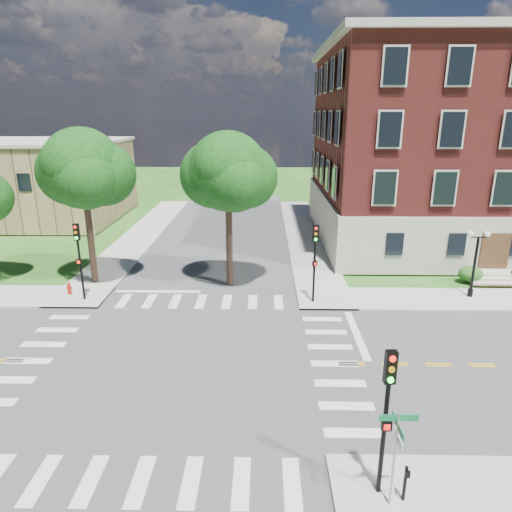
{
  "coord_description": "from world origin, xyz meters",
  "views": [
    {
      "loc": [
        3.87,
        -18.76,
        11.16
      ],
      "look_at": [
        3.42,
        6.52,
        3.2
      ],
      "focal_mm": 32.0,
      "sensor_mm": 36.0,
      "label": 1
    }
  ],
  "objects_px": {
    "push_button_post": "(405,482)",
    "fire_hydrant": "(69,289)",
    "traffic_signal_nw": "(79,252)",
    "twin_lamp_west": "(475,260)",
    "traffic_signal_ne": "(315,254)",
    "traffic_signal_se": "(387,405)",
    "street_sign_pole": "(396,442)"
  },
  "relations": [
    {
      "from": "push_button_post",
      "to": "fire_hydrant",
      "type": "xyz_separation_m",
      "value": [
        -16.58,
        15.96,
        -0.33
      ]
    },
    {
      "from": "traffic_signal_nw",
      "to": "twin_lamp_west",
      "type": "height_order",
      "value": "traffic_signal_nw"
    },
    {
      "from": "fire_hydrant",
      "to": "traffic_signal_ne",
      "type": "bearing_deg",
      "value": -3.53
    },
    {
      "from": "traffic_signal_ne",
      "to": "fire_hydrant",
      "type": "height_order",
      "value": "traffic_signal_ne"
    },
    {
      "from": "traffic_signal_nw",
      "to": "push_button_post",
      "type": "relative_size",
      "value": 4.0
    },
    {
      "from": "traffic_signal_se",
      "to": "street_sign_pole",
      "type": "xyz_separation_m",
      "value": [
        0.23,
        -0.46,
        -0.88
      ]
    },
    {
      "from": "street_sign_pole",
      "to": "twin_lamp_west",
      "type": "bearing_deg",
      "value": 60.22
    },
    {
      "from": "street_sign_pole",
      "to": "fire_hydrant",
      "type": "relative_size",
      "value": 4.13
    },
    {
      "from": "traffic_signal_se",
      "to": "fire_hydrant",
      "type": "bearing_deg",
      "value": 135.51
    },
    {
      "from": "traffic_signal_se",
      "to": "push_button_post",
      "type": "bearing_deg",
      "value": -26.27
    },
    {
      "from": "traffic_signal_ne",
      "to": "fire_hydrant",
      "type": "distance_m",
      "value": 15.68
    },
    {
      "from": "traffic_signal_nw",
      "to": "fire_hydrant",
      "type": "xyz_separation_m",
      "value": [
        -1.28,
        0.88,
        -2.72
      ]
    },
    {
      "from": "street_sign_pole",
      "to": "traffic_signal_se",
      "type": "bearing_deg",
      "value": 116.1
    },
    {
      "from": "traffic_signal_ne",
      "to": "traffic_signal_nw",
      "type": "height_order",
      "value": "same"
    },
    {
      "from": "traffic_signal_ne",
      "to": "push_button_post",
      "type": "bearing_deg",
      "value": -85.55
    },
    {
      "from": "traffic_signal_ne",
      "to": "push_button_post",
      "type": "relative_size",
      "value": 4.0
    },
    {
      "from": "traffic_signal_ne",
      "to": "traffic_signal_nw",
      "type": "xyz_separation_m",
      "value": [
        -14.14,
        0.07,
        0.0
      ]
    },
    {
      "from": "traffic_signal_ne",
      "to": "fire_hydrant",
      "type": "xyz_separation_m",
      "value": [
        -15.42,
        0.95,
        -2.72
      ]
    },
    {
      "from": "traffic_signal_nw",
      "to": "street_sign_pole",
      "type": "distance_m",
      "value": 21.3
    },
    {
      "from": "traffic_signal_nw",
      "to": "fire_hydrant",
      "type": "relative_size",
      "value": 6.4
    },
    {
      "from": "traffic_signal_se",
      "to": "traffic_signal_ne",
      "type": "relative_size",
      "value": 1.0
    },
    {
      "from": "traffic_signal_se",
      "to": "traffic_signal_nw",
      "type": "relative_size",
      "value": 1.0
    },
    {
      "from": "traffic_signal_se",
      "to": "push_button_post",
      "type": "distance_m",
      "value": 2.5
    },
    {
      "from": "street_sign_pole",
      "to": "fire_hydrant",
      "type": "bearing_deg",
      "value": 135.08
    },
    {
      "from": "traffic_signal_nw",
      "to": "fire_hydrant",
      "type": "height_order",
      "value": "traffic_signal_nw"
    },
    {
      "from": "push_button_post",
      "to": "fire_hydrant",
      "type": "bearing_deg",
      "value": 136.09
    },
    {
      "from": "traffic_signal_ne",
      "to": "push_button_post",
      "type": "height_order",
      "value": "traffic_signal_ne"
    },
    {
      "from": "push_button_post",
      "to": "fire_hydrant",
      "type": "relative_size",
      "value": 1.6
    },
    {
      "from": "twin_lamp_west",
      "to": "street_sign_pole",
      "type": "distance_m",
      "value": 18.61
    },
    {
      "from": "traffic_signal_nw",
      "to": "traffic_signal_se",
      "type": "bearing_deg",
      "value": -45.23
    },
    {
      "from": "twin_lamp_west",
      "to": "fire_hydrant",
      "type": "xyz_separation_m",
      "value": [
        -25.39,
        -0.05,
        -2.06
      ]
    },
    {
      "from": "traffic_signal_se",
      "to": "fire_hydrant",
      "type": "height_order",
      "value": "traffic_signal_se"
    }
  ]
}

